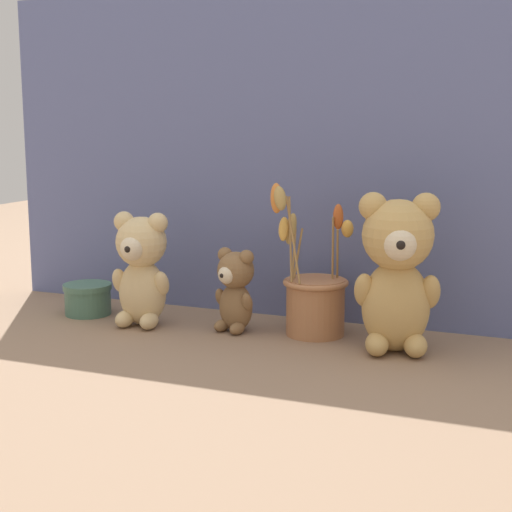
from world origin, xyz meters
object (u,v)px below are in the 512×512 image
object	(u,v)px
teddy_bear_small	(235,288)
flower_vase	(314,297)
teddy_bear_medium	(141,267)
teddy_bear_large	(398,270)
decorative_tin_tall	(88,299)

from	to	relation	value
teddy_bear_small	flower_vase	xyz separation A→B (m)	(0.15, 0.03, -0.01)
teddy_bear_medium	teddy_bear_small	distance (m)	0.20
teddy_bear_medium	flower_vase	bearing A→B (deg)	10.52
teddy_bear_small	flower_vase	size ratio (longest dim) A/B	0.55
teddy_bear_large	teddy_bear_small	distance (m)	0.33
teddy_bear_medium	decorative_tin_tall	world-z (taller)	teddy_bear_medium
teddy_bear_large	teddy_bear_small	size ratio (longest dim) A/B	1.74
teddy_bear_large	flower_vase	bearing A→B (deg)	164.28
teddy_bear_large	teddy_bear_medium	bearing A→B (deg)	-178.20
teddy_bear_small	decorative_tin_tall	bearing A→B (deg)	179.49
teddy_bear_large	decorative_tin_tall	bearing A→B (deg)	178.57
teddy_bear_large	decorative_tin_tall	world-z (taller)	teddy_bear_large
flower_vase	decorative_tin_tall	xyz separation A→B (m)	(-0.50, -0.03, -0.04)
flower_vase	decorative_tin_tall	distance (m)	0.50
teddy_bear_large	decorative_tin_tall	distance (m)	0.68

